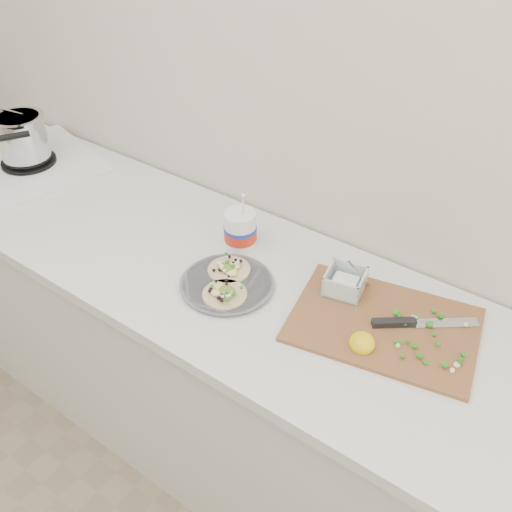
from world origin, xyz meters
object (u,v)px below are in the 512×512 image
Objects in this scene: taco_plate at (227,282)px; stove at (25,147)px; tub at (241,228)px; cutboard at (382,318)px.

stove is at bearing 174.09° from taco_plate.
stove is 2.22× the size of taco_plate.
tub is 0.42× the size of cutboard.
taco_plate is 1.19× the size of tub.
taco_plate is at bearing -64.66° from tub.
stove is 1.11× the size of cutboard.
taco_plate is 0.50× the size of cutboard.
stove is at bearing 168.84° from cutboard.
tub is (-0.08, 0.18, 0.05)m from taco_plate.
taco_plate is at bearing -175.41° from cutboard.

